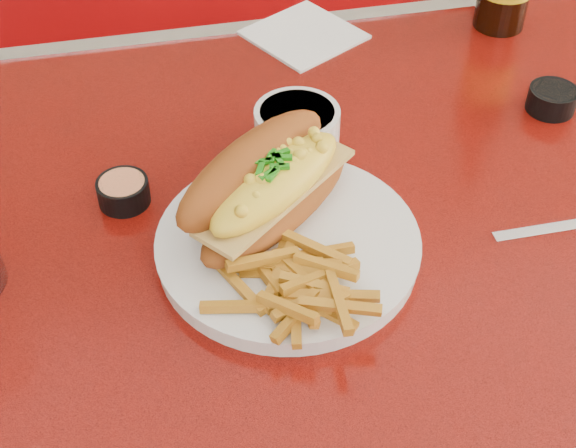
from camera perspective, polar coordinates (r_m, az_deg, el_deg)
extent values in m
cube|color=red|center=(0.89, 8.41, 0.48)|extent=(1.20, 0.80, 0.04)
cube|color=white|center=(1.20, 2.17, 13.48)|extent=(1.22, 0.03, 0.04)
cylinder|color=white|center=(1.18, 6.49, -12.98)|extent=(0.09, 0.09, 0.72)
cube|color=#980A0C|center=(1.80, -1.21, 5.07)|extent=(1.20, 0.50, 0.45)
cylinder|color=silver|center=(0.81, 0.00, -1.59)|extent=(0.34, 0.34, 0.02)
cylinder|color=silver|center=(0.80, 0.00, -1.08)|extent=(0.35, 0.35, 0.00)
ellipsoid|color=#924717|center=(0.81, -0.81, 1.43)|extent=(0.21, 0.19, 0.04)
cube|color=tan|center=(0.80, -0.82, 2.37)|extent=(0.19, 0.17, 0.01)
ellipsoid|color=yellow|center=(0.79, -0.83, 3.00)|extent=(0.18, 0.16, 0.04)
ellipsoid|color=#924717|center=(0.80, -2.48, 4.01)|extent=(0.22, 0.20, 0.08)
cube|color=silver|center=(0.82, 4.20, 0.20)|extent=(0.03, 0.10, 0.00)
cube|color=silver|center=(0.87, 3.82, 3.05)|extent=(0.02, 0.03, 0.00)
cylinder|color=silver|center=(0.92, 0.64, 6.67)|extent=(0.13, 0.13, 0.05)
cylinder|color=black|center=(0.91, 0.66, 7.87)|extent=(0.11, 0.11, 0.01)
cylinder|color=black|center=(0.88, -11.63, 2.27)|extent=(0.07, 0.07, 0.03)
cylinder|color=#E08051|center=(0.87, -11.73, 2.81)|extent=(0.06, 0.06, 0.01)
cylinder|color=black|center=(1.05, 18.25, 8.42)|extent=(0.08, 0.08, 0.03)
cylinder|color=#E08051|center=(1.04, 18.40, 8.94)|extent=(0.07, 0.07, 0.01)
cube|color=silver|center=(0.88, 17.80, -0.39)|extent=(0.11, 0.01, 0.00)
cube|color=white|center=(1.15, 1.13, 13.31)|extent=(0.18, 0.18, 0.00)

